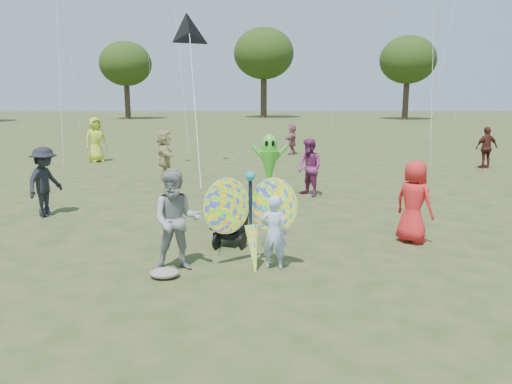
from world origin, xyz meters
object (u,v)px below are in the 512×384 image
crowd_d (165,155)px  crowd_j (292,139)px  child_girl (274,233)px  crowd_a (414,202)px  crowd_h (486,148)px  alien_kite (269,162)px  butterfly_kite (251,219)px  crowd_e (309,168)px  crowd_g (96,140)px  adult_man (176,221)px  crowd_b (45,182)px  jogging_stroller (230,212)px

crowd_d → crowd_j: size_ratio=1.14×
child_girl → crowd_j: (1.80, 15.88, 0.12)m
crowd_a → crowd_h: crowd_h is taller
alien_kite → butterfly_kite: bearing=-95.6°
butterfly_kite → alien_kite: size_ratio=1.04×
crowd_d → crowd_h: size_ratio=1.04×
crowd_e → butterfly_kite: bearing=-50.1°
crowd_g → alien_kite: bearing=-85.3°
crowd_a → alien_kite: alien_kite is taller
alien_kite → child_girl: bearing=-92.2°
child_girl → crowd_d: bearing=-59.3°
butterfly_kite → adult_man: bearing=-178.1°
crowd_b → alien_kite: size_ratio=0.94×
crowd_d → jogging_stroller: (2.36, -7.23, -0.22)m
crowd_h → crowd_g: bearing=-21.4°
crowd_d → butterfly_kite: 9.10m
crowd_d → crowd_j: (4.91, 7.16, -0.10)m
alien_kite → crowd_e: bearing=-3.9°
adult_man → crowd_e: 6.65m
butterfly_kite → alien_kite: alien_kite is taller
adult_man → crowd_h: bearing=43.5°
crowd_e → crowd_j: (0.45, 9.90, -0.07)m
child_girl → alien_kite: 6.07m
crowd_d → child_girl: bearing=-170.3°
crowd_e → butterfly_kite: size_ratio=0.89×
crowd_d → crowd_g: bearing=27.7°
crowd_e → crowd_g: (-8.11, 7.44, 0.13)m
crowd_d → alien_kite: alien_kite is taller
alien_kite → crowd_b: bearing=-157.1°
adult_man → jogging_stroller: 1.71m
crowd_d → butterfly_kite: crowd_d is taller
crowd_a → crowd_h: bearing=-70.6°
crowd_a → crowd_d: bearing=0.6°
child_girl → crowd_g: (-6.76, 13.42, 0.33)m
adult_man → crowd_b: size_ratio=1.01×
butterfly_kite → jogging_stroller: bearing=105.1°
crowd_b → crowd_e: crowd_b is taller
crowd_h → alien_kite: (-8.66, -5.15, 0.16)m
adult_man → butterfly_kite: bearing=-1.5°
crowd_d → jogging_stroller: size_ratio=1.47×
adult_man → crowd_j: adult_man is taller
crowd_j → jogging_stroller: size_ratio=1.29×
adult_man → crowd_h: size_ratio=1.02×
crowd_d → crowd_e: bearing=-131.5°
crowd_g → butterfly_kite: size_ratio=1.04×
adult_man → crowd_e: size_ratio=1.02×
adult_man → crowd_g: (-5.18, 13.42, 0.12)m
jogging_stroller → crowd_h: bearing=67.7°
crowd_d → crowd_h: crowd_d is taller
alien_kite → crowd_a: bearing=-61.0°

